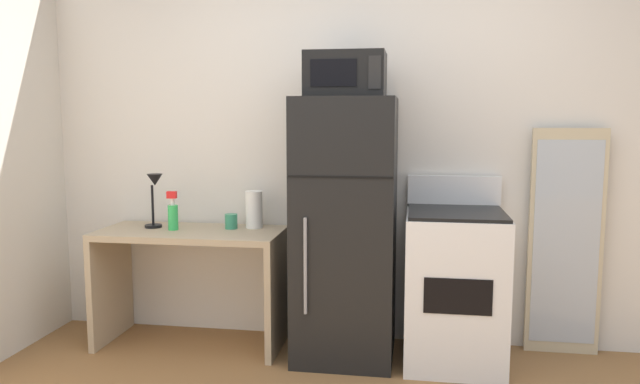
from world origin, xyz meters
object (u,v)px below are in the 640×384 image
(desk, at_px, (191,265))
(spray_bottle, at_px, (173,215))
(desk_lamp, at_px, (154,191))
(coffee_mug, at_px, (231,221))
(paper_towel_roll, at_px, (254,210))
(oven_range, at_px, (454,286))
(microwave, at_px, (346,75))
(leaning_mirror, at_px, (565,243))
(refrigerator, at_px, (345,229))

(desk, height_order, spray_bottle, spray_bottle)
(desk_lamp, height_order, spray_bottle, desk_lamp)
(coffee_mug, bearing_deg, paper_towel_roll, 21.43)
(spray_bottle, bearing_deg, oven_range, -0.67)
(desk_lamp, xyz_separation_m, paper_towel_roll, (0.63, 0.11, -0.12))
(spray_bottle, xyz_separation_m, microwave, (1.11, -0.04, 0.86))
(desk, bearing_deg, leaning_mirror, 5.55)
(desk, relative_size, microwave, 2.55)
(desk_lamp, relative_size, paper_towel_roll, 1.47)
(desk, xyz_separation_m, leaning_mirror, (2.33, 0.23, 0.18))
(paper_towel_roll, distance_m, microwave, 1.06)
(oven_range, bearing_deg, spray_bottle, 179.33)
(leaning_mirror, bearing_deg, desk, -174.45)
(microwave, distance_m, oven_range, 1.40)
(spray_bottle, relative_size, leaning_mirror, 0.18)
(spray_bottle, bearing_deg, coffee_mug, 16.09)
(desk, xyz_separation_m, paper_towel_roll, (0.38, 0.15, 0.35))
(desk, distance_m, leaning_mirror, 2.34)
(desk, height_order, paper_towel_roll, paper_towel_roll)
(oven_range, height_order, leaning_mirror, leaning_mirror)
(desk, relative_size, oven_range, 1.06)
(desk, height_order, desk_lamp, desk_lamp)
(oven_range, bearing_deg, coffee_mug, 175.05)
(coffee_mug, bearing_deg, microwave, -10.72)
(leaning_mirror, bearing_deg, desk_lamp, -175.85)
(leaning_mirror, bearing_deg, coffee_mug, -176.35)
(microwave, relative_size, oven_range, 0.42)
(microwave, bearing_deg, refrigerator, 90.33)
(desk_lamp, distance_m, coffee_mug, 0.53)
(desk, xyz_separation_m, coffee_mug, (0.24, 0.09, 0.27))
(desk_lamp, xyz_separation_m, oven_range, (1.90, -0.07, -0.52))
(refrigerator, distance_m, leaning_mirror, 1.36)
(microwave, height_order, leaning_mirror, microwave)
(spray_bottle, xyz_separation_m, refrigerator, (1.11, -0.02, -0.06))
(paper_towel_roll, height_order, refrigerator, refrigerator)
(paper_towel_roll, distance_m, oven_range, 1.34)
(spray_bottle, distance_m, coffee_mug, 0.37)
(desk, bearing_deg, oven_range, -1.01)
(oven_range, bearing_deg, desk_lamp, 177.95)
(spray_bottle, distance_m, microwave, 1.40)
(coffee_mug, bearing_deg, desk, -158.87)
(refrigerator, relative_size, oven_range, 1.44)
(refrigerator, xyz_separation_m, microwave, (0.00, -0.02, 0.92))
(desk, bearing_deg, coffee_mug, 21.13)
(leaning_mirror, bearing_deg, refrigerator, -169.15)
(paper_towel_roll, distance_m, leaning_mirror, 1.96)
(coffee_mug, distance_m, leaning_mirror, 2.09)
(desk_lamp, bearing_deg, leaning_mirror, 4.15)
(desk, bearing_deg, spray_bottle, -175.58)
(desk, distance_m, coffee_mug, 0.38)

